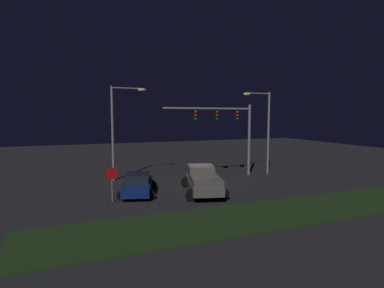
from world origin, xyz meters
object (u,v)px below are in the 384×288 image
Objects in this scene: pickup_truck at (203,179)px; street_lamp_left at (120,121)px; traffic_signal_gantry at (226,122)px; street_lamp_right at (263,122)px; stop_sign at (112,178)px; car_sedan at (138,184)px.

street_lamp_left is (-4.84, 6.48, 4.05)m from pickup_truck.
street_lamp_right is (3.92, 0.01, -0.00)m from traffic_signal_gantry.
traffic_signal_gantry is 3.73× the size of stop_sign.
traffic_signal_gantry is 11.82m from stop_sign.
pickup_truck is 1.21× the size of car_sedan.
pickup_truck is 9.95m from street_lamp_right.
pickup_truck is 0.69× the size of traffic_signal_gantry.
stop_sign is at bearing -156.57° from traffic_signal_gantry.
traffic_signal_gantry reaches higher than car_sedan.
street_lamp_right reaches higher than car_sedan.
stop_sign is at bearing 140.64° from car_sedan.
car_sedan is 0.57× the size of traffic_signal_gantry.
pickup_truck is 2.57× the size of stop_sign.
traffic_signal_gantry is (4.09, 4.41, 3.90)m from pickup_truck.
pickup_truck reaches higher than car_sedan.
street_lamp_right is (8.02, 4.42, 3.90)m from pickup_truck.
street_lamp_left is at bearing 51.70° from pickup_truck.
pickup_truck is at bearing -89.12° from car_sedan.
car_sedan is 2.44m from stop_sign.
street_lamp_left is 7.59m from stop_sign.
street_lamp_left reaches higher than pickup_truck.
pickup_truck is 6.33m from stop_sign.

